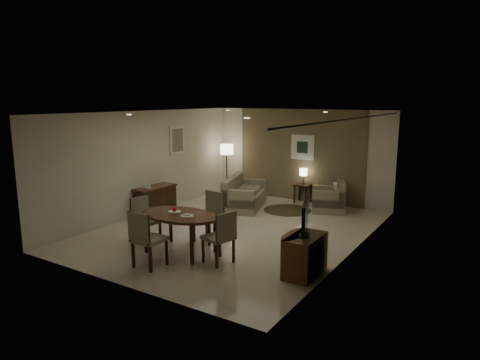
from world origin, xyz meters
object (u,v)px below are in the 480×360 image
Objects in this scene: chair_far at (208,217)px; sofa at (245,192)px; chair_near at (149,238)px; tv_cabinet at (305,255)px; dining_table at (180,233)px; chair_left at (147,221)px; console_desk at (155,201)px; chair_right at (218,237)px; floor_lamp at (227,170)px; side_table at (303,194)px; armchair at (328,196)px.

sofa is at bearing 109.50° from chair_far.
tv_cabinet is at bearing -155.40° from chair_near.
chair_left reaches higher than dining_table.
dining_table is 0.86m from chair_near.
chair_near is at bearing -48.38° from console_desk.
chair_near is 1.25m from chair_right.
side_table is at bearing 5.71° from floor_lamp.
chair_far is at bearing -40.80° from armchair.
tv_cabinet is 0.85× the size of chair_near.
side_table is 0.35× the size of floor_lamp.
side_table is at bearing -7.68° from chair_left.
sofa reaches higher than tv_cabinet.
tv_cabinet is at bearing -8.80° from chair_far.
sofa is at bearing -38.80° from floor_lamp.
sofa reaches higher than dining_table.
side_table is (-0.95, 0.45, -0.12)m from armchair.
tv_cabinet is 5.20m from side_table.
sofa is 1.99× the size of armchair.
chair_far is 1.16× the size of armchair.
chair_near is 5.90m from side_table.
dining_table is 3.79m from sofa.
floor_lamp reaches higher than console_desk.
armchair is at bearing -85.85° from sofa.
console_desk is 2.62m from chair_far.
dining_table is (2.36, -1.80, 0.02)m from console_desk.
chair_near is at bearing -155.51° from tv_cabinet.
side_table is at bearing 114.51° from tv_cabinet.
tv_cabinet is 0.50× the size of sofa.
floor_lamp reaches higher than chair_near.
dining_table is 1.59× the size of chair_far.
tv_cabinet is at bearing 117.97° from chair_right.
side_table is (1.33, 4.98, -0.20)m from chair_left.
chair_far reaches higher than tv_cabinet.
side_table is at bearing 49.76° from console_desk.
floor_lamp is (-1.16, 4.74, 0.31)m from chair_left.
chair_far is at bearing -118.74° from chair_right.
chair_near reaches higher than console_desk.
chair_near reaches higher than chair_right.
chair_far is (2.43, -0.98, 0.15)m from console_desk.
console_desk reaches higher than tv_cabinet.
chair_near is 1.09× the size of chair_left.
chair_left is at bearing 177.09° from dining_table.
chair_near reaches higher than chair_far.
side_table is (0.31, 4.21, -0.25)m from chair_far.
console_desk is 0.67× the size of sofa.
chair_right is (1.90, -0.09, 0.02)m from chair_left.
dining_table is at bearing -85.66° from chair_left.
chair_near is 5.59m from armchair.
chair_right is at bearing -173.58° from sofa.
dining_table is 0.84m from chair_far.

